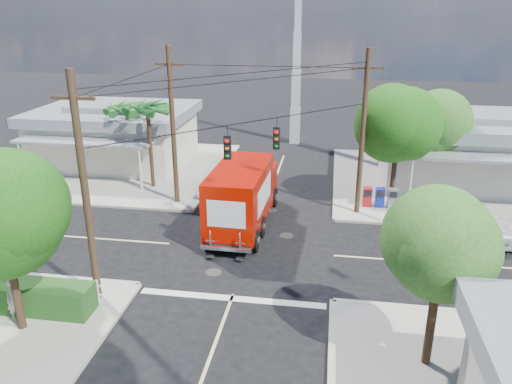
# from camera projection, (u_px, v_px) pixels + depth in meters

# --- Properties ---
(ground) EXTENTS (120.00, 120.00, 0.00)m
(ground) POSITION_uv_depth(u_px,v_px,m) (250.00, 249.00, 23.87)
(ground) COLOR black
(ground) RESTS_ON ground
(sidewalk_ne) EXTENTS (14.12, 14.12, 0.14)m
(sidewalk_ne) POSITION_uv_depth(u_px,v_px,m) (443.00, 184.00, 32.34)
(sidewalk_ne) COLOR #ACA69B
(sidewalk_ne) RESTS_ON ground
(sidewalk_nw) EXTENTS (14.12, 14.12, 0.14)m
(sidewalk_nw) POSITION_uv_depth(u_px,v_px,m) (124.00, 168.00, 35.48)
(sidewalk_nw) COLOR #ACA69B
(sidewalk_nw) RESTS_ON ground
(road_markings) EXTENTS (32.00, 32.00, 0.01)m
(road_markings) POSITION_uv_depth(u_px,v_px,m) (244.00, 264.00, 22.51)
(road_markings) COLOR beige
(road_markings) RESTS_ON ground
(building_ne) EXTENTS (11.80, 10.20, 4.50)m
(building_ne) POSITION_uv_depth(u_px,v_px,m) (470.00, 147.00, 32.32)
(building_ne) COLOR beige
(building_ne) RESTS_ON sidewalk_ne
(building_nw) EXTENTS (10.80, 10.20, 4.30)m
(building_nw) POSITION_uv_depth(u_px,v_px,m) (116.00, 133.00, 36.35)
(building_nw) COLOR beige
(building_nw) RESTS_ON sidewalk_nw
(radio_tower) EXTENTS (0.80, 0.80, 17.00)m
(radio_tower) POSITION_uv_depth(u_px,v_px,m) (296.00, 75.00, 40.31)
(radio_tower) COLOR silver
(radio_tower) RESTS_ON ground
(tree_sw_front) EXTENTS (3.88, 3.78, 6.03)m
(tree_sw_front) POSITION_uv_depth(u_px,v_px,m) (1.00, 221.00, 16.38)
(tree_sw_front) COLOR #422D1C
(tree_sw_front) RESTS_ON sidewalk_sw
(tree_ne_front) EXTENTS (4.21, 4.14, 6.66)m
(tree_ne_front) POSITION_uv_depth(u_px,v_px,m) (399.00, 125.00, 27.40)
(tree_ne_front) COLOR #422D1C
(tree_ne_front) RESTS_ON sidewalk_ne
(tree_ne_back) EXTENTS (3.77, 3.66, 5.82)m
(tree_ne_back) POSITION_uv_depth(u_px,v_px,m) (439.00, 128.00, 29.27)
(tree_ne_back) COLOR #422D1C
(tree_ne_back) RESTS_ON sidewalk_ne
(tree_se) EXTENTS (3.67, 3.54, 5.62)m
(tree_se) POSITION_uv_depth(u_px,v_px,m) (442.00, 255.00, 14.74)
(tree_se) COLOR #422D1C
(tree_se) RESTS_ON sidewalk_se
(palm_nw_front) EXTENTS (3.01, 3.08, 5.59)m
(palm_nw_front) POSITION_uv_depth(u_px,v_px,m) (148.00, 110.00, 30.12)
(palm_nw_front) COLOR #422D1C
(palm_nw_front) RESTS_ON sidewalk_nw
(palm_nw_back) EXTENTS (3.01, 3.08, 5.19)m
(palm_nw_back) POSITION_uv_depth(u_px,v_px,m) (126.00, 110.00, 31.92)
(palm_nw_back) COLOR #422D1C
(palm_nw_back) RESTS_ON sidewalk_nw
(utility_poles) EXTENTS (12.00, 10.68, 9.00)m
(utility_poles) POSITION_uv_depth(u_px,v_px,m) (222.00, 145.00, 23.94)
(utility_poles) COLOR #473321
(utility_poles) RESTS_ON ground
(picket_fence) EXTENTS (5.94, 0.06, 1.00)m
(picket_fence) POSITION_uv_depth(u_px,v_px,m) (30.00, 285.00, 19.58)
(picket_fence) COLOR silver
(picket_fence) RESTS_ON sidewalk_sw
(hedge_sw) EXTENTS (6.20, 1.20, 1.10)m
(hedge_sw) POSITION_uv_depth(u_px,v_px,m) (13.00, 295.00, 18.87)
(hedge_sw) COLOR #194412
(hedge_sw) RESTS_ON sidewalk_sw
(vending_boxes) EXTENTS (1.90, 0.50, 1.10)m
(vending_boxes) POSITION_uv_depth(u_px,v_px,m) (380.00, 197.00, 28.43)
(vending_boxes) COLOR #A4141A
(vending_boxes) RESTS_ON sidewalk_ne
(delivery_truck) EXTENTS (2.82, 8.09, 3.46)m
(delivery_truck) POSITION_uv_depth(u_px,v_px,m) (243.00, 195.00, 25.81)
(delivery_truck) COLOR black
(delivery_truck) RESTS_ON ground
(parked_car) EXTENTS (5.35, 3.14, 1.40)m
(parked_car) POSITION_uv_depth(u_px,v_px,m) (483.00, 231.00, 24.14)
(parked_car) COLOR silver
(parked_car) RESTS_ON ground
(pedestrian) EXTENTS (0.67, 0.71, 1.63)m
(pedestrian) POSITION_uv_depth(u_px,v_px,m) (15.00, 299.00, 18.11)
(pedestrian) COLOR #BCAF9D
(pedestrian) RESTS_ON sidewalk_sw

